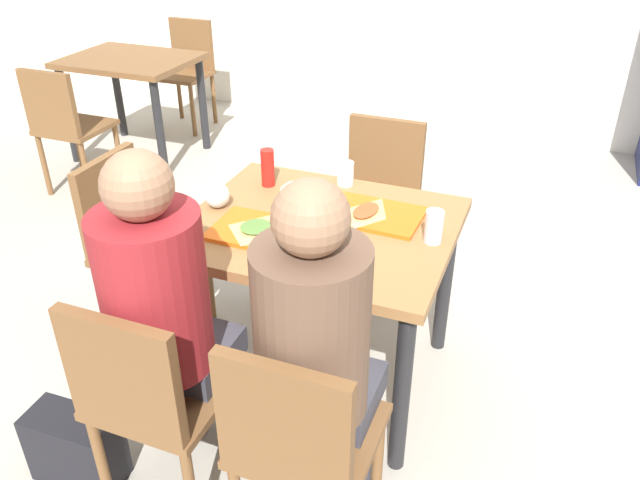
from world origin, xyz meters
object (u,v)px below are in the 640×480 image
Objects in this scene: chair_near_left at (149,394)px; plastic_cup_a at (345,173)px; tray_red_near at (261,231)px; chair_near_right at (299,441)px; handbag at (76,447)px; condiment_bottle at (268,168)px; pizza_slice_a at (256,228)px; pizza_slice_d at (336,255)px; pizza_slice_c at (310,189)px; background_chair_far at (188,65)px; chair_left_end at (134,235)px; foil_bundle at (217,195)px; person_in_red at (164,304)px; paper_plate_near_edge at (336,260)px; main_table at (320,247)px; chair_far_side at (379,192)px; plastic_cup_b at (287,260)px; background_table at (132,75)px; pizza_slice_b at (366,212)px; tray_red_far at (374,215)px; paper_plate_center at (307,191)px; background_chair_near at (65,122)px; person_in_brown_jacket at (317,343)px; soda_can at (434,227)px.

plastic_cup_a is (0.23, 1.16, 0.29)m from chair_near_left.
chair_near_right is at bearing -57.06° from tray_red_near.
condiment_bottle is at bearing 75.39° from handbag.
pizza_slice_a is at bearing -107.43° from plastic_cup_a.
pizza_slice_c is at bearing 121.93° from pizza_slice_d.
background_chair_far is at bearing 126.37° from pizza_slice_a.
foil_bundle is at bearing -2.63° from chair_left_end.
condiment_bottle reaches higher than tray_red_near.
person_in_red is at bearing -98.27° from tray_red_near.
pizza_slice_d reaches higher than tray_red_near.
paper_plate_near_edge is (1.04, -0.23, 0.24)m from chair_left_end.
handbag is (-0.60, -0.82, -0.49)m from main_table.
chair_far_side is 0.73m from condiment_bottle.
background_chair_far reaches higher than plastic_cup_b.
plastic_cup_b is 3.07m from background_table.
pizza_slice_a is at bearing -98.49° from pizza_slice_c.
pizza_slice_a is at bearing 170.75° from pizza_slice_d.
pizza_slice_a is 0.79× the size of pizza_slice_b.
pizza_slice_b is (-0.03, -0.02, 0.02)m from tray_red_far.
chair_near_left and chair_left_end have the same top height.
background_chair_far is at bearing 128.79° from condiment_bottle.
plastic_cup_b is (0.20, -0.21, 0.04)m from tray_red_near.
tray_red_near is 1.12× the size of handbag.
chair_far_side is 5.34× the size of condiment_bottle.
chair_near_right is 1.23m from plastic_cup_a.
tray_red_near is at bearing -53.29° from background_chair_far.
plastic_cup_a is at bearing -33.68° from background_table.
background_chair_far is (0.00, 0.73, -0.11)m from background_table.
foil_bundle is (-0.25, 0.13, 0.04)m from tray_red_near.
paper_plate_center is 1.38× the size of condiment_bottle.
chair_near_left is at bearing -96.64° from pizza_slice_c.
tray_red_far is 1.64× the size of paper_plate_near_edge.
condiment_bottle is 2.41m from background_table.
background_table is 0.74m from background_chair_near.
pizza_slice_c is at bearing -128.46° from plastic_cup_a.
plastic_cup_b reaches higher than paper_plate_near_edge.
background_chair_far is at bearing 127.17° from person_in_brown_jacket.
background_table is at bearing 138.93° from paper_plate_near_edge.
soda_can reaches higher than plastic_cup_a.
handbag is at bearing -122.00° from pizza_slice_a.
soda_can is at bearing -43.95° from background_chair_far.
chair_near_left is 1.00× the size of chair_near_right.
main_table is 0.45m from foil_bundle.
chair_near_left is 0.60m from plastic_cup_b.
background_chair_far is at bearing 90.00° from background_table.
paper_plate_near_edge is 0.69× the size of handbag.
person_in_red is 5.75× the size of paper_plate_near_edge.
person_in_red reaches higher than background_chair_near.
pizza_slice_a is at bearing -95.53° from paper_plate_center.
main_table is at bearing 69.35° from person_in_red.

